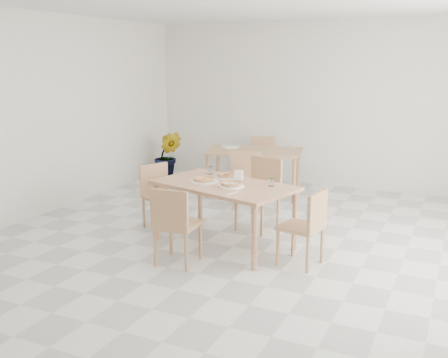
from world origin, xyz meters
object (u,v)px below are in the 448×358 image
at_px(chair_south, 174,221).
at_px(chair_north, 261,188).
at_px(tumbler_b, 271,182).
at_px(plate_empty, 230,146).
at_px(chair_back_s, 247,175).
at_px(plate_margherita, 204,181).
at_px(pizza_margherita, 204,179).
at_px(potted_plant, 168,156).
at_px(chair_west, 159,191).
at_px(plate_mushroom, 231,186).
at_px(napkin_holder, 239,176).
at_px(chair_back_n, 263,157).
at_px(pizza_pepperoni, 227,175).
at_px(tumbler_a, 210,170).
at_px(chair_east, 307,223).
at_px(second_table, 254,155).
at_px(pizza_mushroom, 231,184).
at_px(main_table, 224,190).
at_px(plate_pepperoni, 227,177).

relative_size(chair_south, chair_north, 0.93).
bearing_deg(tumbler_b, plate_empty, 124.50).
distance_m(chair_south, chair_back_s, 2.31).
relative_size(chair_south, chair_back_s, 0.97).
distance_m(plate_margherita, chair_back_s, 1.55).
bearing_deg(pizza_margherita, potted_plant, 128.41).
xyz_separation_m(chair_west, tumbler_b, (1.61, -0.14, 0.31)).
xyz_separation_m(chair_south, plate_mushroom, (0.34, 0.71, 0.26)).
xyz_separation_m(napkin_holder, chair_back_n, (-0.79, 2.87, -0.32)).
bearing_deg(plate_margherita, pizza_pepperoni, 65.38).
xyz_separation_m(tumbler_a, potted_plant, (-2.00, 2.26, -0.35)).
bearing_deg(chair_east, chair_north, -127.85).
height_order(chair_west, second_table, chair_west).
distance_m(chair_south, pizza_mushroom, 0.83).
bearing_deg(main_table, pizza_pepperoni, 123.73).
relative_size(chair_south, potted_plant, 0.96).
bearing_deg(main_table, plate_margherita, -159.95).
relative_size(pizza_pepperoni, second_table, 0.18).
xyz_separation_m(chair_back_s, potted_plant, (-2.04, 1.16, -0.07)).
height_order(chair_east, potted_plant, potted_plant).
bearing_deg(tumbler_b, napkin_holder, 170.64).
bearing_deg(plate_pepperoni, chair_back_n, 101.96).
bearing_deg(chair_back_n, second_table, -100.92).
bearing_deg(chair_south, pizza_margherita, -90.15).
height_order(chair_back_s, potted_plant, potted_plant).
bearing_deg(pizza_margherita, tumbler_b, 10.69).
bearing_deg(tumbler_b, chair_west, 175.17).
relative_size(pizza_mushroom, plate_empty, 0.86).
xyz_separation_m(chair_north, chair_back_n, (-0.85, 2.29, -0.05)).
relative_size(chair_south, plate_empty, 2.95).
bearing_deg(plate_margherita, pizza_mushroom, -10.58).
bearing_deg(plate_pepperoni, pizza_pepperoni, 153.43).
relative_size(chair_north, plate_pepperoni, 3.15).
bearing_deg(chair_north, chair_back_n, 121.64).
distance_m(pizza_mushroom, napkin_holder, 0.30).
height_order(pizza_pepperoni, potted_plant, potted_plant).
xyz_separation_m(pizza_margherita, tumbler_a, (-0.13, 0.42, 0.02)).
bearing_deg(chair_back_s, chair_east, 111.96).
bearing_deg(chair_east, potted_plant, -120.06).
bearing_deg(pizza_mushroom, plate_margherita, 169.42).
bearing_deg(chair_north, plate_mushroom, -80.76).
relative_size(pizza_pepperoni, chair_back_n, 0.36).
relative_size(chair_north, plate_margherita, 2.78).
bearing_deg(chair_east, pizza_pepperoni, -103.87).
bearing_deg(chair_back_s, tumbler_b, 105.03).
xyz_separation_m(pizza_pepperoni, second_table, (-0.45, 2.00, -0.11)).
relative_size(chair_east, plate_empty, 2.84).
relative_size(tumbler_a, plate_empty, 0.32).
bearing_deg(pizza_pepperoni, chair_south, -95.11).
height_order(chair_back_s, chair_back_n, chair_back_s).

